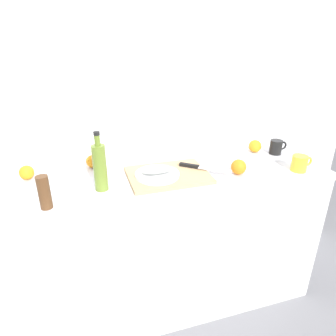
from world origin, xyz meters
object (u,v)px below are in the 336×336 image
coffee_mug_1 (300,163)px  orange_0 (27,172)px  cutting_board (168,175)px  chef_knife (198,167)px  pepper_mill (44,192)px  white_plate (157,175)px  fish_fillet (157,170)px  olive_oil_bottle (100,167)px  coffee_mug_0 (276,147)px

coffee_mug_1 → orange_0: 1.46m
cutting_board → coffee_mug_1: size_ratio=3.39×
orange_0 → chef_knife: bearing=-11.3°
pepper_mill → white_plate: bearing=13.7°
cutting_board → white_plate: size_ratio=1.82×
chef_knife → fish_fillet: bearing=-135.0°
fish_fillet → olive_oil_bottle: (-0.29, -0.03, 0.07)m
cutting_board → olive_oil_bottle: (-0.35, -0.04, 0.11)m
white_plate → coffee_mug_0: bearing=9.7°
fish_fillet → orange_0: (-0.64, 0.20, -0.02)m
fish_fillet → pepper_mill: 0.55m
cutting_board → chef_knife: bearing=3.0°
fish_fillet → orange_0: orange_0 is taller
chef_knife → orange_0: bearing=-152.1°
orange_0 → pepper_mill: pepper_mill is taller
fish_fillet → orange_0: 0.68m
fish_fillet → olive_oil_bottle: size_ratio=0.59×
chef_knife → coffee_mug_0: (0.57, 0.11, 0.02)m
cutting_board → olive_oil_bottle: olive_oil_bottle is taller
olive_oil_bottle → orange_0: olive_oil_bottle is taller
olive_oil_bottle → white_plate: bearing=5.2°
olive_oil_bottle → orange_0: (-0.36, 0.23, -0.08)m
cutting_board → orange_0: (-0.71, 0.19, 0.03)m
chef_knife → olive_oil_bottle: (-0.52, -0.05, 0.09)m
cutting_board → white_plate: bearing=-166.6°
olive_oil_bottle → orange_0: size_ratio=3.91×
white_plate → chef_knife: size_ratio=0.95×
fish_fillet → coffee_mug_1: (0.78, -0.12, -0.01)m
coffee_mug_1 → olive_oil_bottle: bearing=174.8°
cutting_board → coffee_mug_1: 0.73m
olive_oil_bottle → pepper_mill: bearing=-157.2°
cutting_board → chef_knife: size_ratio=1.72×
chef_knife → pepper_mill: bearing=-129.5°
coffee_mug_0 → orange_0: coffee_mug_0 is taller
chef_knife → coffee_mug_0: coffee_mug_0 is taller
fish_fillet → chef_knife: size_ratio=0.71×
cutting_board → fish_fillet: bearing=-166.6°
coffee_mug_0 → coffee_mug_1: bearing=-97.5°
white_plate → coffee_mug_1: bearing=-8.9°
cutting_board → coffee_mug_1: bearing=-10.8°
white_plate → coffee_mug_1: coffee_mug_1 is taller
fish_fillet → pepper_mill: size_ratio=1.14×
olive_oil_bottle → coffee_mug_1: size_ratio=2.36×
white_plate → pepper_mill: pepper_mill is taller
chef_knife → coffee_mug_1: size_ratio=1.97×
coffee_mug_0 → pepper_mill: 1.37m
olive_oil_bottle → coffee_mug_1: bearing=-5.2°
cutting_board → olive_oil_bottle: bearing=-173.3°
white_plate → fish_fillet: 0.03m
coffee_mug_0 → chef_knife: bearing=-168.7°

